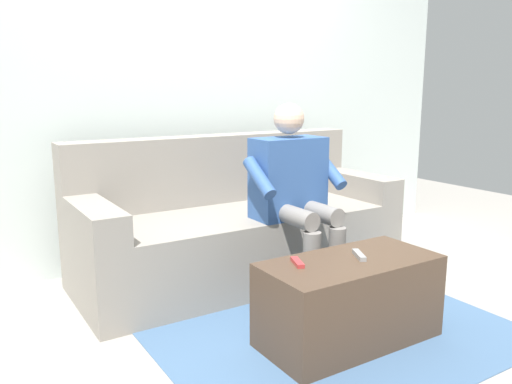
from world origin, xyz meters
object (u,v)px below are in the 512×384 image
Objects in this scene: remote_gray at (359,255)px; remote_red at (297,262)px; coffee_table at (349,301)px; couch at (236,227)px; person_solo_seated at (295,187)px.

remote_red is (0.31, -0.08, -0.00)m from remote_gray.
coffee_table is 6.24× the size of remote_gray.
remote_gray reaches higher than remote_red.
couch reaches higher than remote_red.
person_solo_seated is at bearing 110.23° from couch.
person_solo_seated is 9.08× the size of remote_red.
remote_gray reaches higher than coffee_table.
person_solo_seated is (-0.16, 0.43, 0.33)m from couch.
coffee_table is at bearing 92.49° from remote_red.
coffee_table is (0.00, 1.10, -0.11)m from couch.
remote_gray is at bearing -174.81° from coffee_table.
remote_red is at bearing 102.82° from remote_gray.
remote_red is at bearing -17.66° from coffee_table.
person_solo_seated reaches higher than remote_gray.
coffee_table is 0.23m from remote_gray.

